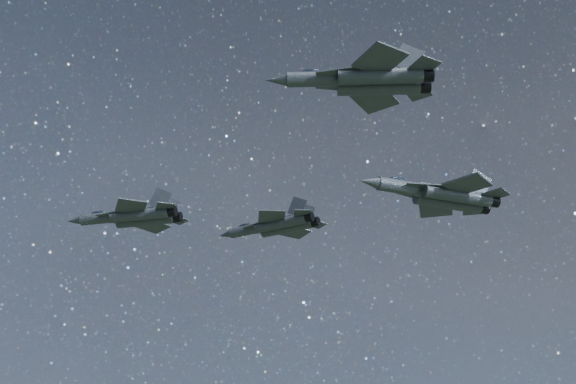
# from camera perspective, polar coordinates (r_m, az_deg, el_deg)

# --- Properties ---
(jet_lead) EXTENTS (16.43, 11.46, 4.13)m
(jet_lead) POSITION_cam_1_polar(r_m,az_deg,el_deg) (88.79, -12.94, -2.04)
(jet_lead) COLOR #31383D
(jet_left) EXTENTS (16.13, 10.65, 4.12)m
(jet_left) POSITION_cam_1_polar(r_m,az_deg,el_deg) (93.55, -1.03, -2.85)
(jet_left) COLOR #31383D
(jet_right) EXTENTS (15.93, 11.25, 4.04)m
(jet_right) POSITION_cam_1_polar(r_m,az_deg,el_deg) (62.74, 6.58, 9.41)
(jet_right) COLOR #31383D
(jet_slot) EXTENTS (17.95, 11.76, 4.62)m
(jet_slot) POSITION_cam_1_polar(r_m,az_deg,el_deg) (81.22, 12.87, -0.26)
(jet_slot) COLOR #31383D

